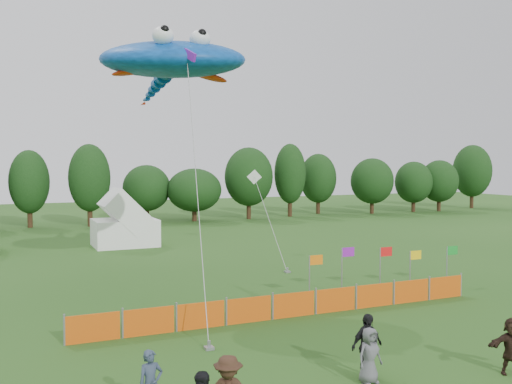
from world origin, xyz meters
name	(u,v)px	position (x,y,z in m)	size (l,w,h in m)	color
ground	(340,380)	(0.00, 0.00, 0.00)	(160.00, 160.00, 0.00)	#234C16
treeline	(114,183)	(1.61, 44.93, 4.18)	(104.57, 8.78, 8.36)	#382314
tent_right	(125,224)	(-0.43, 29.33, 1.68)	(4.70, 3.76, 3.32)	white
barrier_fence	(294,305)	(1.94, 6.57, 0.50)	(17.90, 0.06, 1.00)	#D14E0B
flag_row	(381,263)	(8.11, 9.01, 1.40)	(8.73, 0.63, 2.23)	gray
spectator_a	(151,384)	(-5.62, -0.19, 0.86)	(0.62, 0.41, 1.71)	#2F3C4F
spectator_d	(367,346)	(0.79, -0.19, 0.96)	(1.12, 0.47, 1.92)	black
spectator_e	(369,355)	(0.65, -0.52, 0.81)	(0.79, 0.51, 1.61)	#57575C
spectator_f	(512,346)	(4.95, -1.68, 0.85)	(1.57, 0.50, 1.70)	black
stingray_kite	(171,62)	(-1.33, 13.07, 11.15)	(8.37, 17.75, 12.41)	blue
small_kite_white	(263,202)	(7.44, 21.42, 3.59)	(2.80, 9.73, 5.82)	white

